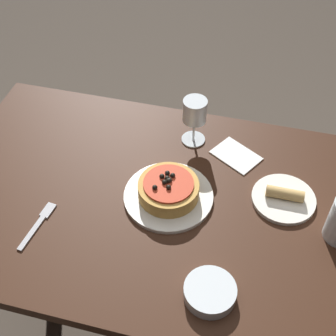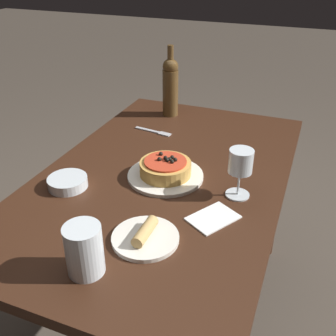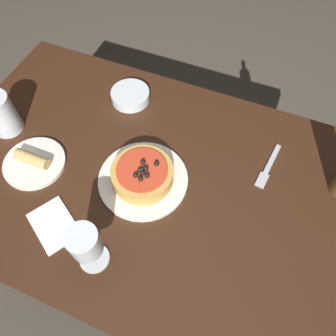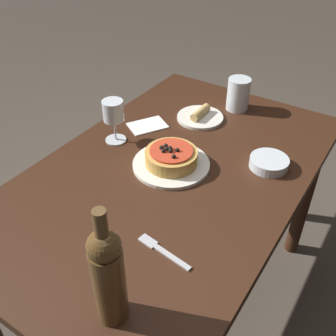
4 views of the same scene
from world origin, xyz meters
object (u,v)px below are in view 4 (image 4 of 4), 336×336
object	(u,v)px
dining_table	(171,193)
wine_bottle	(108,274)
water_cup	(238,94)
side_bowl	(269,163)
dinner_plate	(171,164)
fork	(161,250)
side_plate	(200,116)
pizza	(171,157)
wine_glass	(113,113)

from	to	relation	value
dining_table	wine_bottle	bearing A→B (deg)	19.06
wine_bottle	water_cup	bearing A→B (deg)	-169.95
side_bowl	dinner_plate	bearing A→B (deg)	-57.79
side_bowl	fork	size ratio (longest dim) A/B	0.77
side_bowl	side_plate	distance (m)	0.36
dining_table	pizza	distance (m)	0.13
wine_glass	side_plate	distance (m)	0.35
dining_table	side_plate	world-z (taller)	side_plate
dinner_plate	side_bowl	bearing A→B (deg)	122.21
side_bowl	wine_bottle	bearing A→B (deg)	-6.86
dinner_plate	pizza	size ratio (longest dim) A/B	1.48
water_cup	side_plate	size ratio (longest dim) A/B	0.72
water_cup	fork	bearing A→B (deg)	11.76
wine_bottle	side_bowl	distance (m)	0.69
fork	side_plate	distance (m)	0.67
dinner_plate	wine_bottle	xyz separation A→B (m)	(0.51, 0.18, 0.13)
side_bowl	water_cup	bearing A→B (deg)	-139.20
dinner_plate	water_cup	bearing A→B (deg)	178.74
water_cup	side_bowl	size ratio (longest dim) A/B	1.02
side_bowl	fork	xyz separation A→B (m)	(0.48, -0.09, -0.01)
side_plate	fork	bearing A→B (deg)	21.08
pizza	water_cup	distance (m)	0.46
wine_glass	dining_table	bearing A→B (deg)	81.11
wine_bottle	fork	size ratio (longest dim) A/B	1.88
wine_bottle	pizza	bearing A→B (deg)	-160.35
dinner_plate	fork	distance (m)	0.35
wine_bottle	side_bowl	bearing A→B (deg)	173.14
side_bowl	side_plate	world-z (taller)	side_plate
pizza	side_plate	bearing A→B (deg)	-167.53
wine_glass	water_cup	size ratio (longest dim) A/B	1.22
pizza	dining_table	bearing A→B (deg)	31.36
dinner_plate	water_cup	world-z (taller)	water_cup
dining_table	dinner_plate	size ratio (longest dim) A/B	5.06
dining_table	side_bowl	xyz separation A→B (m)	(-0.19, 0.25, 0.11)
water_cup	wine_bottle	bearing A→B (deg)	10.05
fork	wine_bottle	bearing A→B (deg)	100.86
dinner_plate	pizza	distance (m)	0.03
dinner_plate	side_plate	bearing A→B (deg)	-167.51
dining_table	wine_glass	distance (m)	0.33
dining_table	side_bowl	world-z (taller)	side_bowl
dining_table	wine_glass	xyz separation A→B (m)	(-0.04, -0.26, 0.21)
side_plate	dinner_plate	bearing A→B (deg)	12.49
water_cup	dinner_plate	bearing A→B (deg)	-1.26
dinner_plate	wine_bottle	distance (m)	0.56
pizza	water_cup	world-z (taller)	water_cup
pizza	fork	world-z (taller)	pizza
wine_bottle	side_plate	world-z (taller)	wine_bottle
wine_glass	side_bowl	xyz separation A→B (m)	(-0.15, 0.51, -0.09)
water_cup	dining_table	bearing A→B (deg)	0.38
wine_glass	side_plate	xyz separation A→B (m)	(-0.29, 0.17, -0.10)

